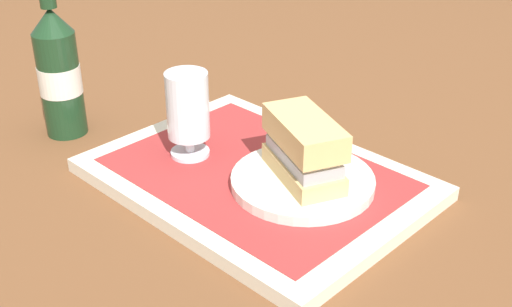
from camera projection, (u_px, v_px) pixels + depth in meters
ground_plane at (256, 185)px, 0.91m from camera, size 3.00×3.00×0.00m
tray at (256, 179)px, 0.90m from camera, size 0.44×0.32×0.02m
placemat at (256, 172)px, 0.90m from camera, size 0.38×0.27×0.00m
plate at (303, 181)px, 0.86m from camera, size 0.19×0.19×0.01m
sandwich at (303, 147)px, 0.84m from camera, size 0.14×0.11×0.08m
beer_glass at (188, 111)px, 0.91m from camera, size 0.06×0.06×0.12m
beer_bottle at (59, 71)px, 1.00m from camera, size 0.07×0.07×0.27m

